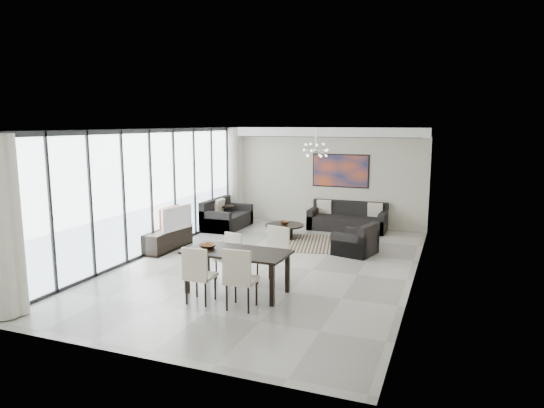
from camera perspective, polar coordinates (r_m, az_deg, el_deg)
The scene contains 20 objects.
room_shell at distance 10.06m, azimuth 2.11°, elevation 0.48°, with size 6.00×9.00×2.90m.
window_wall at distance 11.55m, azimuth -13.67°, elevation 1.48°, with size 0.37×8.95×2.90m.
soffit at distance 14.19m, azimuth 6.02°, elevation 8.42°, with size 5.98×0.40×0.26m, color white.
painting at distance 14.30m, azimuth 8.06°, elevation 3.89°, with size 1.68×0.04×0.98m, color #C5471B.
chandelier at distance 12.39m, azimuth 5.17°, elevation 6.34°, with size 0.66×0.66×0.71m.
rug at distance 12.40m, azimuth 5.89°, elevation -4.65°, with size 2.53×1.95×0.01m, color black.
coffee_table at distance 12.95m, azimuth 1.48°, elevation -3.09°, with size 1.03×1.03×0.36m.
bowl_coffee at distance 12.98m, azimuth 1.48°, elevation -2.19°, with size 0.24×0.24×0.08m, color brown.
sofa_main at distance 14.05m, azimuth 8.89°, elevation -1.93°, with size 2.18×0.89×0.79m.
loveseat at distance 14.19m, azimuth -5.49°, elevation -1.68°, with size 0.94×1.68×0.84m.
armchair at distance 11.50m, azimuth 9.92°, elevation -4.60°, with size 1.02×1.05×0.74m.
side_table at distance 14.46m, azimuth -5.34°, elevation -0.94°, with size 0.44×0.44×0.61m.
tv_console at distance 12.00m, azimuth -12.13°, elevation -4.10°, with size 0.45×1.58×0.50m, color black.
television at distance 11.83m, azimuth -11.49°, elevation -1.61°, with size 1.00×0.13×0.58m, color gray.
dining_table at distance 8.72m, azimuth -4.12°, elevation -6.07°, with size 1.89×0.99×0.78m.
dining_chair_sw at distance 8.29m, azimuth -8.73°, elevation -7.84°, with size 0.47×0.47×0.99m.
dining_chair_se at distance 7.94m, azimuth -3.88°, elevation -8.31°, with size 0.50×0.50×1.05m.
dining_chair_nw at distance 9.63m, azimuth -4.93°, elevation -5.72°, with size 0.50×0.50×0.89m.
dining_chair_ne at distance 9.29m, azimuth 0.34°, elevation -5.53°, with size 0.60×0.60×1.07m.
bowl_dining at distance 8.92m, azimuth -7.55°, elevation -4.94°, with size 0.31×0.31×0.08m, color brown.
Camera 1 is at (3.66, -9.41, 3.03)m, focal length 32.00 mm.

